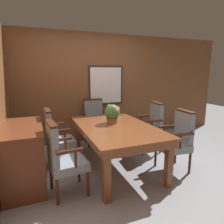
% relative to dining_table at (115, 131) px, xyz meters
% --- Properties ---
extents(ground_plane, '(14.00, 14.00, 0.00)m').
position_rel_dining_table_xyz_m(ground_plane, '(0.01, -0.18, -0.64)').
color(ground_plane, '#93969E').
extents(wall_back, '(7.20, 0.08, 2.45)m').
position_rel_dining_table_xyz_m(wall_back, '(0.02, 1.55, 0.59)').
color(wall_back, brown).
rests_on(wall_back, ground_plane).
extents(dining_table, '(1.13, 1.85, 0.73)m').
position_rel_dining_table_xyz_m(dining_table, '(0.00, 0.00, 0.00)').
color(dining_table, brown).
rests_on(dining_table, ground_plane).
extents(chair_right_far, '(0.49, 0.52, 0.99)m').
position_rel_dining_table_xyz_m(chair_right_far, '(0.97, 0.42, -0.11)').
color(chair_right_far, '#472314').
rests_on(chair_right_far, ground_plane).
extents(chair_left_near, '(0.50, 0.52, 0.99)m').
position_rel_dining_table_xyz_m(chair_left_near, '(-0.93, -0.45, -0.11)').
color(chair_left_near, '#472314').
rests_on(chair_left_near, ground_plane).
extents(chair_left_far, '(0.47, 0.51, 0.99)m').
position_rel_dining_table_xyz_m(chair_left_far, '(-0.91, 0.44, -0.11)').
color(chair_left_far, '#472314').
rests_on(chair_left_far, ground_plane).
extents(chair_head_far, '(0.52, 0.49, 0.99)m').
position_rel_dining_table_xyz_m(chair_head_far, '(0.03, 1.28, -0.11)').
color(chair_head_far, '#472314').
rests_on(chair_head_far, ground_plane).
extents(chair_right_near, '(0.49, 0.52, 0.99)m').
position_rel_dining_table_xyz_m(chair_right_near, '(0.91, -0.44, -0.11)').
color(chair_right_near, '#472314').
rests_on(chair_right_near, ground_plane).
extents(potted_plant, '(0.27, 0.27, 0.32)m').
position_rel_dining_table_xyz_m(potted_plant, '(0.02, 0.19, 0.26)').
color(potted_plant, '#B2603D').
rests_on(potted_plant, dining_table).
extents(sideboard_cabinet, '(0.55, 1.19, 0.85)m').
position_rel_dining_table_xyz_m(sideboard_cabinet, '(-1.40, 0.06, -0.21)').
color(sideboard_cabinet, brown).
rests_on(sideboard_cabinet, ground_plane).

